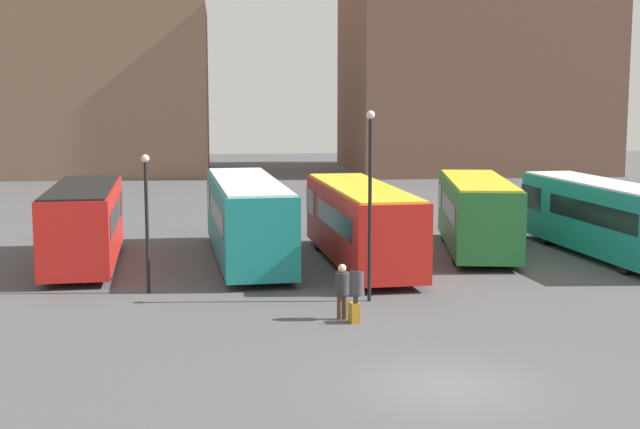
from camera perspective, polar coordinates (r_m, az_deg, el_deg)
The scene contains 12 objects.
ground_plane at distance 21.39m, azimuth 8.29°, elevation -10.81°, with size 160.00×160.00×0.00m, color #4C4C4F.
building_block_right at distance 80.25m, azimuth 9.66°, elevation 11.29°, with size 21.30×16.81×23.59m.
bus_0 at distance 36.35m, azimuth -14.87°, elevation -0.49°, with size 3.02×9.36×3.18m.
bus_1 at distance 36.22m, azimuth -4.70°, elevation -0.13°, with size 3.35×11.72×3.32m.
bus_2 at distance 35.44m, azimuth 2.59°, elevation -0.44°, with size 3.23×11.22×3.16m.
bus_3 at distance 38.65m, azimuth 10.01°, elevation 0.13°, with size 4.14×9.63×3.16m.
bus_4 at distance 38.85m, azimuth 17.69°, elevation -0.10°, with size 3.40×11.20×3.12m.
traveler at distance 26.88m, azimuth 1.43°, elevation -4.63°, with size 0.49×0.49×1.70m.
suitcase at distance 26.69m, azimuth 2.20°, elevation -6.28°, with size 0.31×0.46×0.87m.
lamp_post_0 at distance 28.85m, azimuth 3.22°, elevation 1.49°, with size 0.28×0.28×6.23m.
lamp_post_1 at distance 30.64m, azimuth -11.04°, elevation 0.26°, with size 0.28×0.28×4.75m.
trash_bin at distance 30.17m, azimuth 2.40°, elevation -4.40°, with size 0.52×0.52×0.85m.
Camera 1 is at (-5.28, -19.58, 6.81)m, focal length 50.00 mm.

